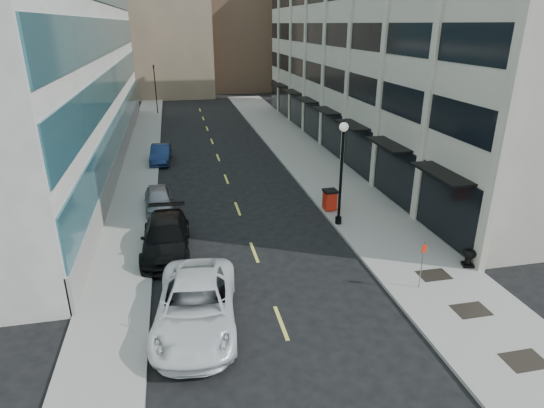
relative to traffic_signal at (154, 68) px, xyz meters
name	(u,v)px	position (x,y,z in m)	size (l,w,h in m)	color
ground	(294,357)	(5.50, -48.00, -5.72)	(160.00, 160.00, 0.00)	black
sidewalk_right	(322,172)	(13.00, -28.00, -5.64)	(5.00, 80.00, 0.15)	gray
sidewalk_left	(136,184)	(-1.00, -28.00, -5.64)	(3.00, 80.00, 0.15)	gray
building_right	(403,46)	(22.44, -21.01, 3.28)	(15.30, 46.50, 18.25)	beige
skyline_tan_near	(162,2)	(1.50, 20.00, 8.28)	(14.00, 18.00, 28.00)	#9C7F66
skyline_tan_far	(106,23)	(-8.50, 30.00, 5.28)	(12.00, 14.00, 22.00)	#9C7F66
skyline_stone	(299,29)	(23.50, 18.00, 4.28)	(10.00, 14.00, 20.00)	beige
grate_near	(525,360)	(13.10, -50.00, -5.56)	(1.40, 1.00, 0.01)	black
grate_mid	(471,310)	(13.10, -47.00, -5.56)	(1.40, 1.00, 0.01)	black
grate_far	(434,275)	(13.10, -44.20, -5.56)	(1.40, 1.00, 0.01)	black
road_centerline	(231,193)	(5.50, -31.00, -5.71)	(0.15, 68.20, 0.01)	#D8CC4C
traffic_signal	(154,68)	(0.00, 0.00, 0.00)	(0.66, 0.66, 6.98)	black
car_white_van	(196,306)	(2.30, -45.47, -4.82)	(2.98, 6.46, 1.80)	white
car_black_pickup	(166,237)	(1.16, -39.01, -4.88)	(2.34, 5.76, 1.67)	black
car_silver_sedan	(159,199)	(0.70, -33.19, -5.00)	(1.69, 4.19, 1.43)	gray
car_blue_sedan	(161,154)	(0.70, -22.40, -4.99)	(1.53, 4.39, 1.45)	#14254C
trash_bin	(330,199)	(10.97, -35.72, -4.86)	(0.83, 0.92, 1.31)	red
lamppost	(342,165)	(10.80, -37.80, -2.05)	(0.50, 0.50, 5.99)	black
sign_post	(423,258)	(11.90, -45.01, -4.12)	(0.26, 0.09, 2.23)	slate
urn_planter	(469,256)	(15.10, -43.77, -5.03)	(0.64, 0.64, 0.89)	black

